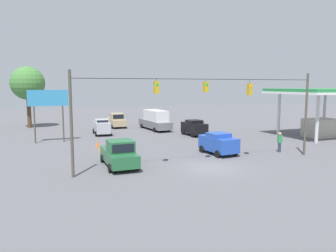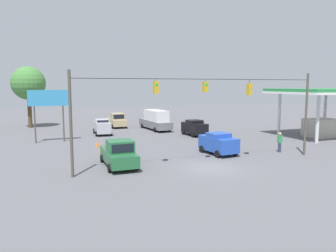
{
  "view_description": "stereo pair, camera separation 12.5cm",
  "coord_description": "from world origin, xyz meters",
  "px_view_note": "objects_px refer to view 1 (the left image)",
  "views": [
    {
      "loc": [
        11.79,
        21.45,
        6.21
      ],
      "look_at": [
        0.36,
        -8.14,
        2.26
      ],
      "focal_mm": 35.0,
      "sensor_mm": 36.0,
      "label": 1
    },
    {
      "loc": [
        11.67,
        21.49,
        6.21
      ],
      "look_at": [
        0.36,
        -8.14,
        2.26
      ],
      "focal_mm": 35.0,
      "sensor_mm": 36.0,
      "label": 2
    }
  ],
  "objects_px": {
    "box_truck_grey_oncoming_deep": "(155,120)",
    "sedan_black_oncoming_far": "(194,127)",
    "pedestrian": "(280,142)",
    "traffic_cone_fourth": "(97,144)",
    "overhead_signal_span": "(206,107)",
    "traffic_cone_third": "(100,147)",
    "roadside_billboard": "(48,103)",
    "sedan_silver_withflow_far": "(102,127)",
    "traffic_cone_second": "(102,151)",
    "tree_horizon_left": "(28,84)",
    "sedan_blue_crossing_near": "(218,143)",
    "pickup_truck_green_parked_shoulder": "(119,154)",
    "gas_station": "(322,102)",
    "pickup_truck_tan_withflow_deep": "(117,121)",
    "traffic_cone_nearest": "(106,156)"
  },
  "relations": [
    {
      "from": "pickup_truck_tan_withflow_deep",
      "to": "roadside_billboard",
      "type": "relative_size",
      "value": 0.92
    },
    {
      "from": "box_truck_grey_oncoming_deep",
      "to": "sedan_black_oncoming_far",
      "type": "xyz_separation_m",
      "value": [
        -2.79,
        6.77,
        -0.36
      ]
    },
    {
      "from": "sedan_black_oncoming_far",
      "to": "pedestrian",
      "type": "xyz_separation_m",
      "value": [
        -3.04,
        12.06,
        -0.06
      ]
    },
    {
      "from": "gas_station",
      "to": "tree_horizon_left",
      "type": "xyz_separation_m",
      "value": [
        33.14,
        -22.06,
        2.24
      ]
    },
    {
      "from": "traffic_cone_third",
      "to": "gas_station",
      "type": "height_order",
      "value": "gas_station"
    },
    {
      "from": "traffic_cone_nearest",
      "to": "roadside_billboard",
      "type": "height_order",
      "value": "roadside_billboard"
    },
    {
      "from": "pickup_truck_green_parked_shoulder",
      "to": "roadside_billboard",
      "type": "bearing_deg",
      "value": -70.53
    },
    {
      "from": "overhead_signal_span",
      "to": "box_truck_grey_oncoming_deep",
      "type": "xyz_separation_m",
      "value": [
        -2.94,
        -20.66,
        -3.16
      ]
    },
    {
      "from": "sedan_blue_crossing_near",
      "to": "gas_station",
      "type": "distance_m",
      "value": 17.41
    },
    {
      "from": "pedestrian",
      "to": "tree_horizon_left",
      "type": "relative_size",
      "value": 0.21
    },
    {
      "from": "box_truck_grey_oncoming_deep",
      "to": "pickup_truck_green_parked_shoulder",
      "type": "xyz_separation_m",
      "value": [
        9.38,
        18.89,
        -0.39
      ]
    },
    {
      "from": "traffic_cone_second",
      "to": "traffic_cone_fourth",
      "type": "xyz_separation_m",
      "value": [
        -0.17,
        -3.94,
        0.0
      ]
    },
    {
      "from": "traffic_cone_fourth",
      "to": "pedestrian",
      "type": "bearing_deg",
      "value": 150.35
    },
    {
      "from": "gas_station",
      "to": "pedestrian",
      "type": "bearing_deg",
      "value": 27.47
    },
    {
      "from": "pickup_truck_tan_withflow_deep",
      "to": "traffic_cone_second",
      "type": "relative_size",
      "value": 8.22
    },
    {
      "from": "overhead_signal_span",
      "to": "traffic_cone_third",
      "type": "xyz_separation_m",
      "value": [
        6.76,
        -8.5,
        -4.21
      ]
    },
    {
      "from": "overhead_signal_span",
      "to": "sedan_blue_crossing_near",
      "type": "bearing_deg",
      "value": -133.89
    },
    {
      "from": "pickup_truck_tan_withflow_deep",
      "to": "traffic_cone_fourth",
      "type": "relative_size",
      "value": 8.22
    },
    {
      "from": "traffic_cone_nearest",
      "to": "traffic_cone_third",
      "type": "bearing_deg",
      "value": -92.23
    },
    {
      "from": "traffic_cone_fourth",
      "to": "tree_horizon_left",
      "type": "bearing_deg",
      "value": -69.99
    },
    {
      "from": "pickup_truck_green_parked_shoulder",
      "to": "traffic_cone_fourth",
      "type": "relative_size",
      "value": 8.09
    },
    {
      "from": "box_truck_grey_oncoming_deep",
      "to": "traffic_cone_nearest",
      "type": "xyz_separation_m",
      "value": [
        9.86,
        16.07,
        -1.05
      ]
    },
    {
      "from": "traffic_cone_fourth",
      "to": "traffic_cone_third",
      "type": "bearing_deg",
      "value": 89.57
    },
    {
      "from": "gas_station",
      "to": "sedan_black_oncoming_far",
      "type": "bearing_deg",
      "value": -25.11
    },
    {
      "from": "pickup_truck_tan_withflow_deep",
      "to": "traffic_cone_fourth",
      "type": "bearing_deg",
      "value": 70.61
    },
    {
      "from": "box_truck_grey_oncoming_deep",
      "to": "traffic_cone_third",
      "type": "height_order",
      "value": "box_truck_grey_oncoming_deep"
    },
    {
      "from": "traffic_cone_nearest",
      "to": "overhead_signal_span",
      "type": "bearing_deg",
      "value": 146.43
    },
    {
      "from": "pedestrian",
      "to": "box_truck_grey_oncoming_deep",
      "type": "bearing_deg",
      "value": -72.8
    },
    {
      "from": "roadside_billboard",
      "to": "sedan_silver_withflow_far",
      "type": "bearing_deg",
      "value": -149.65
    },
    {
      "from": "sedan_silver_withflow_far",
      "to": "traffic_cone_third",
      "type": "relative_size",
      "value": 6.47
    },
    {
      "from": "pedestrian",
      "to": "traffic_cone_fourth",
      "type": "bearing_deg",
      "value": -29.65
    },
    {
      "from": "sedan_silver_withflow_far",
      "to": "box_truck_grey_oncoming_deep",
      "type": "height_order",
      "value": "box_truck_grey_oncoming_deep"
    },
    {
      "from": "traffic_cone_fourth",
      "to": "roadside_billboard",
      "type": "relative_size",
      "value": 0.11
    },
    {
      "from": "traffic_cone_fourth",
      "to": "overhead_signal_span",
      "type": "bearing_deg",
      "value": 122.33
    },
    {
      "from": "sedan_blue_crossing_near",
      "to": "pickup_truck_green_parked_shoulder",
      "type": "bearing_deg",
      "value": 8.0
    },
    {
      "from": "traffic_cone_second",
      "to": "traffic_cone_third",
      "type": "height_order",
      "value": "same"
    },
    {
      "from": "pickup_truck_tan_withflow_deep",
      "to": "traffic_cone_second",
      "type": "bearing_deg",
      "value": 73.97
    },
    {
      "from": "traffic_cone_third",
      "to": "roadside_billboard",
      "type": "bearing_deg",
      "value": -56.44
    },
    {
      "from": "traffic_cone_third",
      "to": "gas_station",
      "type": "xyz_separation_m",
      "value": [
        -26.3,
        1.09,
        3.9
      ]
    },
    {
      "from": "box_truck_grey_oncoming_deep",
      "to": "roadside_billboard",
      "type": "distance_m",
      "value": 15.43
    },
    {
      "from": "sedan_black_oncoming_far",
      "to": "pickup_truck_green_parked_shoulder",
      "type": "xyz_separation_m",
      "value": [
        12.17,
        12.12,
        -0.04
      ]
    },
    {
      "from": "roadside_billboard",
      "to": "tree_horizon_left",
      "type": "xyz_separation_m",
      "value": [
        2.44,
        -14.35,
        2.16
      ]
    },
    {
      "from": "overhead_signal_span",
      "to": "traffic_cone_second",
      "type": "xyz_separation_m",
      "value": [
        6.91,
        -6.72,
        -4.21
      ]
    },
    {
      "from": "box_truck_grey_oncoming_deep",
      "to": "pickup_truck_green_parked_shoulder",
      "type": "distance_m",
      "value": 21.09
    },
    {
      "from": "tree_horizon_left",
      "to": "pickup_truck_tan_withflow_deep",
      "type": "bearing_deg",
      "value": 162.14
    },
    {
      "from": "sedan_silver_withflow_far",
      "to": "tree_horizon_left",
      "type": "distance_m",
      "value": 14.83
    },
    {
      "from": "pickup_truck_green_parked_shoulder",
      "to": "pedestrian",
      "type": "relative_size",
      "value": 2.79
    },
    {
      "from": "roadside_billboard",
      "to": "tree_horizon_left",
      "type": "height_order",
      "value": "tree_horizon_left"
    },
    {
      "from": "traffic_cone_nearest",
      "to": "box_truck_grey_oncoming_deep",
      "type": "bearing_deg",
      "value": -121.53
    },
    {
      "from": "traffic_cone_third",
      "to": "overhead_signal_span",
      "type": "bearing_deg",
      "value": 128.5
    }
  ]
}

